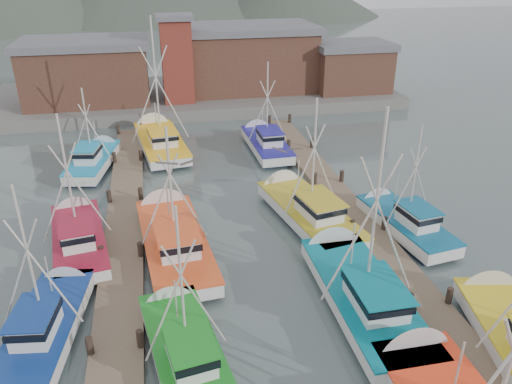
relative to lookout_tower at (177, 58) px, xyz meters
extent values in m
plane|color=#4B5A59|center=(2.00, -33.00, -5.55)|extent=(260.00, 260.00, 0.00)
cube|color=brown|center=(-5.00, -29.00, -5.35)|extent=(2.20, 46.00, 0.40)
cylinder|color=black|center=(-6.00, -35.00, -5.10)|extent=(0.30, 0.30, 1.50)
cylinder|color=black|center=(-6.00, -28.00, -5.10)|extent=(0.30, 0.30, 1.50)
cylinder|color=black|center=(-6.00, -21.00, -5.10)|extent=(0.30, 0.30, 1.50)
cylinder|color=black|center=(-6.00, -14.00, -5.10)|extent=(0.30, 0.30, 1.50)
cylinder|color=black|center=(-6.00, -7.00, -5.10)|extent=(0.30, 0.30, 1.50)
cylinder|color=black|center=(-4.00, -35.00, -5.10)|extent=(0.30, 0.30, 1.50)
cylinder|color=black|center=(-4.00, -28.00, -5.10)|extent=(0.30, 0.30, 1.50)
cylinder|color=black|center=(-4.00, -21.00, -5.10)|extent=(0.30, 0.30, 1.50)
cylinder|color=black|center=(-4.00, -14.00, -5.10)|extent=(0.30, 0.30, 1.50)
cylinder|color=black|center=(-4.00, -7.00, -5.10)|extent=(0.30, 0.30, 1.50)
cube|color=brown|center=(9.00, -29.00, -5.35)|extent=(2.20, 46.00, 0.40)
cylinder|color=black|center=(8.00, -35.00, -5.10)|extent=(0.30, 0.30, 1.50)
cylinder|color=black|center=(8.00, -28.00, -5.10)|extent=(0.30, 0.30, 1.50)
cylinder|color=black|center=(8.00, -21.00, -5.10)|extent=(0.30, 0.30, 1.50)
cylinder|color=black|center=(8.00, -14.00, -5.10)|extent=(0.30, 0.30, 1.50)
cylinder|color=black|center=(8.00, -7.00, -5.10)|extent=(0.30, 0.30, 1.50)
cylinder|color=black|center=(10.00, -35.00, -5.10)|extent=(0.30, 0.30, 1.50)
cylinder|color=black|center=(10.00, -28.00, -5.10)|extent=(0.30, 0.30, 1.50)
cylinder|color=black|center=(10.00, -21.00, -5.10)|extent=(0.30, 0.30, 1.50)
cylinder|color=black|center=(10.00, -14.00, -5.10)|extent=(0.30, 0.30, 1.50)
cylinder|color=black|center=(10.00, -7.00, -5.10)|extent=(0.30, 0.30, 1.50)
cube|color=slate|center=(2.00, 4.00, -4.95)|extent=(44.00, 16.00, 1.20)
cube|color=brown|center=(-9.00, 2.00, -1.60)|extent=(12.00, 8.00, 5.50)
cube|color=slate|center=(-9.00, 2.00, 1.50)|extent=(12.72, 8.48, 0.70)
cube|color=brown|center=(8.00, 4.00, -1.25)|extent=(14.00, 9.00, 6.20)
cube|color=slate|center=(8.00, 4.00, 2.20)|extent=(14.84, 9.54, 0.70)
cube|color=brown|center=(19.00, 1.00, -2.10)|extent=(8.00, 6.00, 4.50)
cube|color=slate|center=(19.00, 1.00, 0.50)|extent=(8.48, 6.36, 0.70)
cube|color=maroon|center=(0.00, 0.00, -0.35)|extent=(3.00, 3.00, 8.00)
cube|color=slate|center=(0.00, 0.00, 3.90)|extent=(3.60, 3.60, 0.50)
cone|color=#424B3F|center=(-3.00, 97.00, -5.55)|extent=(140.00, 140.00, 30.00)
cone|color=#424B3F|center=(37.00, 87.00, -5.55)|extent=(90.00, 90.00, 24.00)
cone|color=silver|center=(6.64, -37.51, -5.00)|extent=(3.06, 1.12, 3.05)
cylinder|color=beige|center=(6.60, -42.58, -1.08)|extent=(0.14, 0.14, 6.75)
cylinder|color=beige|center=(6.62, -40.63, -3.25)|extent=(0.08, 0.08, 2.72)
cube|color=#101F37|center=(-2.21, -36.18, -5.50)|extent=(3.19, 6.95, 0.70)
cube|color=silver|center=(-2.21, -36.18, -4.85)|extent=(3.62, 7.89, 0.80)
cube|color=#18841F|center=(-2.21, -36.18, -4.47)|extent=(3.71, 7.98, 0.10)
cone|color=silver|center=(-2.80, -32.43, -5.00)|extent=(2.52, 1.45, 2.38)
cube|color=silver|center=(-2.07, -37.08, -3.90)|extent=(1.87, 2.49, 1.10)
cube|color=black|center=(-2.07, -37.08, -3.67)|extent=(2.00, 2.73, 0.28)
cube|color=#18841F|center=(-2.07, -37.08, -3.31)|extent=(2.12, 2.90, 0.07)
cylinder|color=beige|center=(-2.19, -36.33, -1.30)|extent=(0.12, 0.12, 6.30)
cylinder|color=beige|center=(-2.67, -36.41, -2.04)|extent=(2.23, 0.43, 4.92)
cylinder|color=beige|center=(-1.71, -36.26, -2.04)|extent=(2.23, 0.43, 4.92)
cylinder|color=beige|center=(-2.43, -34.83, -3.25)|extent=(0.07, 0.07, 2.12)
cube|color=#101F37|center=(6.12, -34.17, -5.50)|extent=(2.78, 8.49, 0.70)
cube|color=silver|center=(6.12, -34.17, -4.85)|extent=(3.16, 9.64, 0.80)
cube|color=#046D7C|center=(6.12, -34.17, -4.47)|extent=(3.25, 9.74, 0.10)
cone|color=silver|center=(6.13, -29.36, -5.00)|extent=(3.01, 1.11, 3.01)
cube|color=silver|center=(6.12, -35.33, -3.90)|extent=(1.95, 2.90, 1.10)
cube|color=black|center=(6.12, -35.33, -3.67)|extent=(2.08, 3.18, 0.28)
cube|color=#046D7C|center=(6.12, -35.33, -3.31)|extent=(2.20, 3.38, 0.07)
cylinder|color=beige|center=(6.12, -34.37, -0.10)|extent=(0.13, 0.13, 8.69)
cylinder|color=beige|center=(5.51, -34.37, -1.13)|extent=(3.10, 0.11, 6.79)
cylinder|color=beige|center=(6.74, -34.37, -1.13)|extent=(3.10, 0.11, 6.79)
cylinder|color=beige|center=(6.13, -32.44, -3.25)|extent=(0.08, 0.08, 2.69)
cube|color=#101F37|center=(-7.92, -33.38, -5.50)|extent=(2.96, 6.66, 0.70)
cube|color=silver|center=(-7.92, -33.38, -4.85)|extent=(3.37, 7.57, 0.80)
cube|color=navy|center=(-7.92, -33.38, -4.47)|extent=(3.45, 7.65, 0.10)
cone|color=silver|center=(-7.41, -29.76, -5.00)|extent=(2.41, 1.41, 2.28)
cube|color=silver|center=(-8.04, -34.25, -3.90)|extent=(1.76, 2.38, 1.10)
cube|color=black|center=(-8.04, -34.25, -3.67)|extent=(1.89, 2.61, 0.28)
cube|color=navy|center=(-8.04, -34.25, -3.31)|extent=(2.00, 2.76, 0.07)
cylinder|color=beige|center=(-7.94, -33.52, -1.27)|extent=(0.12, 0.12, 6.36)
cylinder|color=beige|center=(-8.44, -33.45, -2.02)|extent=(2.26, 0.40, 4.97)
cylinder|color=beige|center=(-7.44, -33.59, -2.02)|extent=(2.26, 0.40, 4.97)
cylinder|color=beige|center=(-7.74, -32.07, -3.25)|extent=(0.07, 0.07, 2.19)
cone|color=silver|center=(12.11, -34.49, -5.00)|extent=(2.93, 1.64, 2.77)
cube|color=#101F37|center=(-2.16, -27.64, -5.50)|extent=(3.59, 8.84, 0.70)
cube|color=silver|center=(-2.16, -27.64, -4.85)|extent=(4.08, 10.04, 0.80)
cube|color=#EA501F|center=(-2.16, -27.64, -4.47)|extent=(4.19, 10.15, 0.10)
cone|color=silver|center=(-2.62, -22.76, -5.00)|extent=(3.15, 1.38, 3.06)
cube|color=silver|center=(-2.05, -28.81, -3.90)|extent=(2.24, 3.11, 1.10)
cube|color=black|center=(-2.05, -28.81, -3.67)|extent=(2.39, 3.41, 0.28)
cube|color=#EA501F|center=(-2.05, -28.81, -3.31)|extent=(2.54, 3.62, 0.07)
cylinder|color=beige|center=(-2.14, -27.83, -1.27)|extent=(0.15, 0.15, 6.37)
cylinder|color=beige|center=(-2.77, -27.89, -2.02)|extent=(2.29, 0.32, 4.99)
cylinder|color=beige|center=(-1.52, -27.77, -2.02)|extent=(2.29, 0.32, 4.99)
cylinder|color=beige|center=(-2.32, -25.88, -3.25)|extent=(0.09, 0.09, 2.73)
cube|color=#101F37|center=(6.13, -25.75, -5.50)|extent=(4.07, 8.44, 0.70)
cube|color=silver|center=(6.13, -25.75, -4.85)|extent=(4.63, 9.59, 0.80)
cube|color=gold|center=(6.13, -25.75, -4.47)|extent=(4.73, 9.70, 0.10)
cone|color=silver|center=(5.29, -21.23, -5.00)|extent=(3.03, 1.61, 2.87)
cube|color=silver|center=(6.33, -26.83, -3.90)|extent=(2.33, 3.05, 1.10)
cube|color=black|center=(6.33, -26.83, -3.67)|extent=(2.50, 3.35, 0.28)
cube|color=gold|center=(6.33, -26.83, -3.31)|extent=(2.65, 3.55, 0.07)
cylinder|color=beige|center=(6.16, -25.93, -1.03)|extent=(0.15, 0.15, 6.84)
cylinder|color=beige|center=(5.58, -26.04, -1.83)|extent=(2.43, 0.54, 5.35)
cylinder|color=beige|center=(6.74, -25.82, -1.83)|extent=(2.43, 0.54, 5.35)
cylinder|color=beige|center=(5.83, -24.12, -3.25)|extent=(0.09, 0.09, 2.57)
cube|color=#101F37|center=(-7.35, -26.20, -5.50)|extent=(3.41, 7.34, 0.70)
cube|color=silver|center=(-7.35, -26.20, -4.85)|extent=(3.87, 8.34, 0.80)
cube|color=maroon|center=(-7.35, -26.20, -4.47)|extent=(3.96, 8.43, 0.10)
cone|color=silver|center=(-8.00, -22.24, -5.00)|extent=(2.65, 1.49, 2.50)
cube|color=silver|center=(-7.19, -27.15, -3.90)|extent=(1.99, 2.64, 1.10)
cube|color=black|center=(-7.19, -27.15, -3.67)|extent=(2.13, 2.89, 0.28)
cube|color=maroon|center=(-7.19, -27.15, -3.31)|extent=(2.26, 3.07, 0.07)
cylinder|color=beige|center=(-7.32, -26.36, -1.00)|extent=(0.14, 0.14, 6.90)
cylinder|color=beige|center=(-7.86, -26.45, -1.81)|extent=(2.45, 0.49, 5.39)
cylinder|color=beige|center=(-6.78, -26.27, -1.81)|extent=(2.45, 0.49, 5.39)
cylinder|color=beige|center=(-7.58, -24.77, -3.25)|extent=(0.08, 0.08, 2.41)
cube|color=#101F37|center=(11.27, -28.21, -5.50)|extent=(3.01, 6.61, 0.70)
cube|color=silver|center=(11.27, -28.21, -4.85)|extent=(3.42, 7.51, 0.80)
cube|color=#0E5B80|center=(11.27, -28.21, -4.47)|extent=(3.50, 7.60, 0.10)
cone|color=silver|center=(10.75, -24.62, -5.00)|extent=(2.43, 1.42, 2.29)
cube|color=silver|center=(11.40, -29.07, -3.90)|extent=(1.78, 2.37, 1.10)
cube|color=black|center=(11.40, -29.07, -3.67)|extent=(1.91, 2.59, 0.28)
cube|color=#0E5B80|center=(11.40, -29.07, -3.31)|extent=(2.02, 2.75, 0.07)
cylinder|color=beige|center=(11.30, -28.35, -1.59)|extent=(0.12, 0.12, 5.73)
cylinder|color=beige|center=(10.82, -28.42, -2.26)|extent=(2.04, 0.38, 4.48)
cylinder|color=beige|center=(11.78, -28.28, -2.26)|extent=(2.04, 0.38, 4.48)
cylinder|color=beige|center=(11.08, -26.92, -3.25)|extent=(0.07, 0.07, 2.12)
cube|color=#101F37|center=(-2.34, -11.11, -5.50)|extent=(3.92, 8.94, 0.70)
cube|color=silver|center=(-2.34, -11.11, -4.85)|extent=(4.46, 10.16, 0.80)
cube|color=yellow|center=(-2.34, -11.11, -4.47)|extent=(4.57, 10.27, 0.10)
cone|color=silver|center=(-2.98, -6.24, -5.00)|extent=(3.19, 1.49, 3.07)
cube|color=silver|center=(-2.18, -12.28, -3.90)|extent=(2.35, 3.18, 1.10)
cube|color=black|center=(-2.18, -12.28, -3.67)|extent=(2.52, 3.49, 0.28)
cube|color=yellow|center=(-2.18, -12.28, -3.31)|extent=(2.67, 3.70, 0.07)
cylinder|color=beige|center=(-2.31, -11.31, 0.44)|extent=(0.15, 0.15, 9.79)
cylinder|color=beige|center=(-2.94, -11.39, -0.71)|extent=(3.46, 0.56, 7.64)
cylinder|color=beige|center=(-1.69, -11.23, -0.71)|extent=(3.46, 0.56, 7.64)
cylinder|color=beige|center=(-2.57, -9.36, -3.25)|extent=(0.09, 0.09, 2.74)
cube|color=#101F37|center=(6.28, -13.25, -5.50)|extent=(2.48, 7.11, 0.70)
cube|color=silver|center=(6.28, -13.25, -4.85)|extent=(2.82, 8.08, 0.80)
cube|color=navy|center=(6.28, -13.25, -4.47)|extent=(2.90, 8.17, 0.10)
cone|color=silver|center=(6.17, -9.25, -5.00)|extent=(2.53, 1.17, 2.51)
cube|color=silver|center=(6.31, -14.22, -3.90)|extent=(1.68, 2.45, 1.10)
cube|color=black|center=(6.31, -14.22, -3.67)|extent=(1.79, 2.69, 0.28)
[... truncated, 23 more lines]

